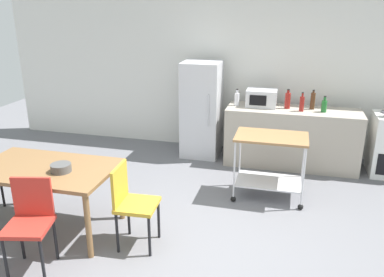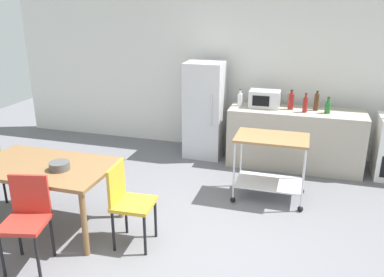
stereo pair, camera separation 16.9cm
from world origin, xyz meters
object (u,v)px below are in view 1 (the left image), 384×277
object	(u,v)px
dining_table	(46,174)
chair_mustard	(131,200)
bottle_sesame_oil	(288,100)
microwave	(261,98)
fruit_bowl	(61,168)
refrigerator	(202,109)
bottle_wine	(324,106)
kitchen_cart	(270,156)
bottle_soda	(237,99)
bottle_hot_sauce	(313,101)
chair_red	(30,219)
bottle_olive_oil	(302,103)

from	to	relation	value
dining_table	chair_mustard	world-z (taller)	chair_mustard
bottle_sesame_oil	microwave	bearing A→B (deg)	174.78
dining_table	chair_mustard	size ratio (longest dim) A/B	1.69
bottle_sesame_oil	chair_mustard	bearing A→B (deg)	-118.54
microwave	fruit_bowl	size ratio (longest dim) A/B	2.15
refrigerator	chair_mustard	bearing A→B (deg)	-92.16
dining_table	bottle_wine	size ratio (longest dim) A/B	6.24
chair_mustard	refrigerator	distance (m)	2.75
kitchen_cart	bottle_soda	world-z (taller)	bottle_soda
bottle_hot_sauce	microwave	bearing A→B (deg)	-179.10
bottle_soda	bottle_sesame_oil	size ratio (longest dim) A/B	0.88
dining_table	bottle_sesame_oil	distance (m)	3.61
dining_table	microwave	distance (m)	3.38
bottle_soda	microwave	distance (m)	0.38
bottle_hot_sauce	fruit_bowl	size ratio (longest dim) A/B	1.38
refrigerator	bottle_wine	bearing A→B (deg)	-4.39
refrigerator	bottle_sesame_oil	size ratio (longest dim) A/B	5.23
dining_table	fruit_bowl	size ratio (longest dim) A/B	7.00
chair_red	kitchen_cart	bearing A→B (deg)	31.28
dining_table	bottle_wine	bearing A→B (deg)	40.04
chair_mustard	bottle_soda	distance (m)	2.79
microwave	bottle_olive_oil	distance (m)	0.62
microwave	dining_table	bearing A→B (deg)	-128.23
kitchen_cart	bottle_wine	size ratio (longest dim) A/B	3.79
refrigerator	fruit_bowl	world-z (taller)	refrigerator
bottle_sesame_oil	bottle_hot_sauce	xyz separation A→B (m)	(0.37, 0.05, 0.00)
dining_table	chair_mustard	xyz separation A→B (m)	(1.02, -0.07, -0.15)
refrigerator	bottle_soda	bearing A→B (deg)	-7.33
bottle_olive_oil	fruit_bowl	distance (m)	3.54
chair_mustard	microwave	xyz separation A→B (m)	(1.06, 2.71, 0.51)
dining_table	fruit_bowl	xyz separation A→B (m)	(0.24, -0.06, 0.12)
chair_red	bottle_soda	bearing A→B (deg)	52.80
chair_mustard	chair_red	world-z (taller)	same
dining_table	refrigerator	xyz separation A→B (m)	(1.12, 2.67, 0.10)
chair_red	bottle_sesame_oil	world-z (taller)	bottle_sesame_oil
chair_mustard	bottle_soda	size ratio (longest dim) A/B	3.41
microwave	bottle_hot_sauce	distance (m)	0.76
bottle_wine	chair_mustard	bearing A→B (deg)	-127.39
microwave	bottle_wine	size ratio (longest dim) A/B	1.91
bottle_wine	kitchen_cart	bearing A→B (deg)	-120.60
chair_mustard	bottle_olive_oil	world-z (taller)	bottle_olive_oil
fruit_bowl	bottle_sesame_oil	bearing A→B (deg)	50.06
chair_mustard	bottle_olive_oil	distance (m)	3.09
refrigerator	kitchen_cart	world-z (taller)	refrigerator
kitchen_cart	bottle_soda	bearing A→B (deg)	117.18
microwave	bottle_sesame_oil	size ratio (longest dim) A/B	1.55
chair_mustard	bottle_wine	world-z (taller)	bottle_wine
microwave	bottle_sesame_oil	world-z (taller)	bottle_sesame_oil
microwave	bottle_soda	bearing A→B (deg)	-172.98
chair_mustard	kitchen_cart	size ratio (longest dim) A/B	0.98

